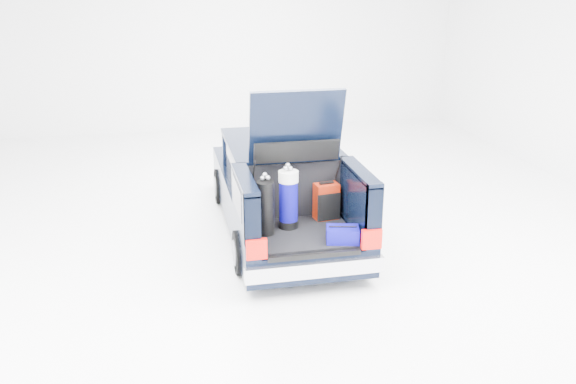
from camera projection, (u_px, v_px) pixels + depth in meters
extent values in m
plane|color=white|center=(282.00, 230.00, 9.81)|extent=(14.00, 14.00, 0.00)
cube|color=black|center=(274.00, 188.00, 10.24)|extent=(1.75, 3.00, 0.70)
cube|color=black|center=(259.00, 166.00, 11.72)|extent=(1.70, 0.30, 0.50)
cube|color=#BABAC2|center=(258.00, 167.00, 11.87)|extent=(1.72, 0.10, 0.22)
cube|color=black|center=(280.00, 161.00, 9.57)|extent=(1.55, 1.95, 0.54)
cube|color=black|center=(279.00, 143.00, 9.47)|extent=(1.62, 2.05, 0.06)
cube|color=black|center=(303.00, 249.00, 8.31)|extent=(1.75, 1.30, 0.40)
cube|color=black|center=(303.00, 233.00, 8.25)|extent=(1.32, 1.18, 0.05)
cube|color=black|center=(246.00, 211.00, 7.95)|extent=(0.20, 1.30, 0.85)
cube|color=black|center=(359.00, 202.00, 8.25)|extent=(0.20, 1.30, 0.85)
cube|color=black|center=(245.00, 179.00, 7.80)|extent=(0.20, 1.30, 0.06)
cube|color=black|center=(360.00, 172.00, 8.10)|extent=(0.20, 1.30, 0.06)
cube|color=black|center=(293.00, 191.00, 8.67)|extent=(1.36, 0.08, 0.84)
cube|color=#BABAC2|center=(315.00, 269.00, 7.68)|extent=(1.80, 0.12, 0.20)
cube|color=#AC0D07|center=(256.00, 249.00, 7.44)|extent=(0.26, 0.07, 0.26)
cube|color=#AC0D07|center=(372.00, 239.00, 7.73)|extent=(0.26, 0.07, 0.26)
cube|color=black|center=(315.00, 256.00, 7.65)|extent=(1.20, 0.06, 0.06)
cube|color=black|center=(296.00, 126.00, 8.18)|extent=(1.28, 0.33, 1.03)
cube|color=black|center=(296.00, 115.00, 8.17)|extent=(0.95, 0.17, 0.54)
cylinder|color=black|center=(221.00, 186.00, 10.89)|extent=(0.20, 0.62, 0.62)
cylinder|color=slate|center=(221.00, 186.00, 10.89)|extent=(0.23, 0.36, 0.36)
cylinder|color=black|center=(310.00, 180.00, 11.20)|extent=(0.20, 0.62, 0.62)
cylinder|color=slate|center=(310.00, 180.00, 11.20)|extent=(0.23, 0.36, 0.36)
cylinder|color=black|center=(242.00, 252.00, 8.31)|extent=(0.20, 0.62, 0.62)
cylinder|color=slate|center=(242.00, 252.00, 8.31)|extent=(0.23, 0.36, 0.36)
cylinder|color=black|center=(357.00, 242.00, 8.62)|extent=(0.20, 0.62, 0.62)
cylinder|color=slate|center=(357.00, 242.00, 8.62)|extent=(0.23, 0.36, 0.36)
cube|color=#741303|center=(326.00, 201.00, 8.61)|extent=(0.36, 0.25, 0.52)
cube|color=black|center=(327.00, 183.00, 8.52)|extent=(0.21, 0.08, 0.03)
cube|color=black|center=(328.00, 207.00, 8.54)|extent=(0.34, 0.07, 0.40)
cylinder|color=black|center=(266.00, 208.00, 8.04)|extent=(0.30, 0.33, 0.76)
cube|color=white|center=(265.00, 203.00, 8.12)|extent=(0.09, 0.04, 0.27)
sphere|color=#99999E|center=(262.00, 178.00, 7.91)|extent=(0.06, 0.06, 0.06)
sphere|color=#99999E|center=(268.00, 178.00, 7.88)|extent=(0.06, 0.06, 0.06)
cylinder|color=black|center=(288.00, 223.00, 8.38)|extent=(0.30, 0.30, 0.10)
cylinder|color=#090573|center=(288.00, 201.00, 8.27)|extent=(0.28, 0.28, 0.58)
cylinder|color=white|center=(288.00, 176.00, 8.15)|extent=(0.30, 0.30, 0.15)
sphere|color=#99999E|center=(290.00, 168.00, 8.14)|extent=(0.07, 0.07, 0.07)
sphere|color=#99999E|center=(288.00, 165.00, 8.14)|extent=(0.07, 0.07, 0.07)
cube|color=#090573|center=(343.00, 235.00, 7.91)|extent=(0.47, 0.36, 0.20)
cylinder|color=black|center=(343.00, 227.00, 7.87)|extent=(0.36, 0.10, 0.02)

